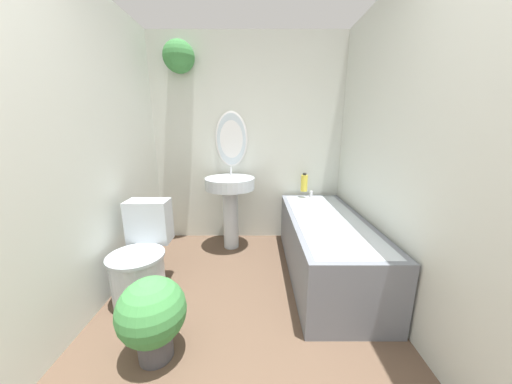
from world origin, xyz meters
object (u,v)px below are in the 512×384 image
pedestal_sink (231,196)px  potted_plant (153,314)px  bathtub (326,245)px  toilet (142,260)px  shampoo_bottle (305,183)px

pedestal_sink → potted_plant: 1.57m
pedestal_sink → bathtub: (0.95, -0.57, -0.32)m
toilet → shampoo_bottle: bearing=35.3°
toilet → pedestal_sink: pedestal_sink is taller
bathtub → shampoo_bottle: size_ratio=7.71×
shampoo_bottle → potted_plant: 2.09m
toilet → bathtub: (1.59, 0.34, -0.02)m
bathtub → potted_plant: bearing=-143.4°
bathtub → shampoo_bottle: 0.86m
toilet → potted_plant: bearing=-62.1°
shampoo_bottle → potted_plant: shampoo_bottle is taller
toilet → potted_plant: size_ratio=1.46×
pedestal_sink → bathtub: 1.15m
shampoo_bottle → potted_plant: (-1.18, -1.67, -0.44)m
shampoo_bottle → potted_plant: bearing=-125.3°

